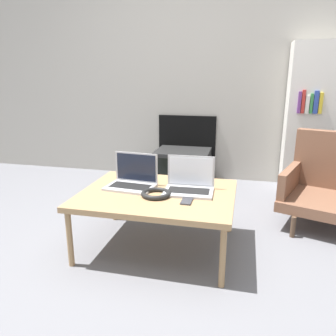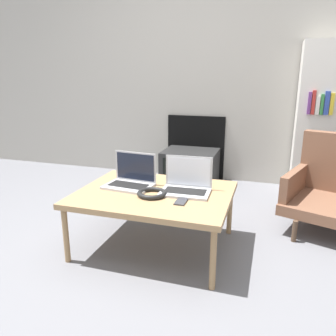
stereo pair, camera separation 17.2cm
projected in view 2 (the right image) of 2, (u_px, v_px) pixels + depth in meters
name	position (u px, v px, depth m)	size (l,w,h in m)	color
ground_plane	(137.00, 271.00, 1.99)	(14.00, 14.00, 0.00)	slate
wall_back	(208.00, 62.00, 3.52)	(7.00, 0.08, 2.60)	#ADA89E
table	(154.00, 196.00, 2.18)	(1.01, 0.78, 0.40)	#9E7A51
laptop_left	(131.00, 179.00, 2.29)	(0.34, 0.26, 0.23)	#B2B2B7
laptop_right	(186.00, 184.00, 2.17)	(0.33, 0.24, 0.23)	#B2B2B7
headphones	(152.00, 193.00, 2.10)	(0.19, 0.19, 0.03)	black
phone	(181.00, 201.00, 2.00)	(0.06, 0.13, 0.01)	#333338
tv	(190.00, 167.00, 3.58)	(0.58, 0.48, 0.37)	black
armchair	(334.00, 186.00, 2.52)	(0.76, 0.80, 0.71)	brown
bookshelf	(331.00, 121.00, 3.12)	(0.62, 0.32, 1.46)	silver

